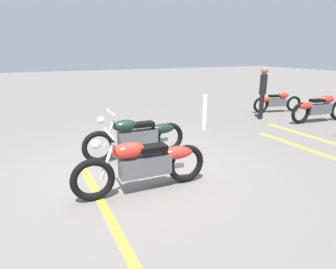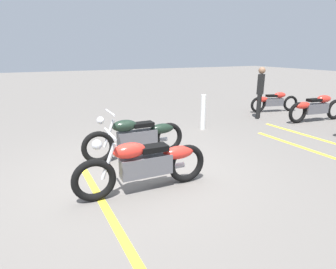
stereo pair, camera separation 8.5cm
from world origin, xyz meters
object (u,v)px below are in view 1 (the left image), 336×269
Objects in this scene: motorcycle_row_center at (319,108)px; bystander_near_row at (263,90)px; motorcycle_dark_foreground at (138,136)px; motorcycle_row_right at (276,102)px; motorcycle_bright_foreground at (146,163)px; bollard_post at (205,112)px.

bystander_near_row is (-1.33, 1.12, 0.49)m from motorcycle_row_center.
motorcycle_row_center is at bearing -167.29° from bystander_near_row.
motorcycle_row_right is (6.14, 2.27, -0.07)m from motorcycle_dark_foreground.
motorcycle_row_center is at bearing -74.33° from motorcycle_row_right.
motorcycle_bright_foreground is 6.92m from motorcycle_row_center.
bystander_near_row is (-1.25, -0.59, 0.55)m from motorcycle_row_right.
motorcycle_row_right is (6.53, 3.77, -0.07)m from motorcycle_bright_foreground.
motorcycle_dark_foreground is at bearing -151.94° from bollard_post.
bollard_post is at bearing -152.24° from motorcycle_dark_foreground.
motorcycle_dark_foreground is 5.19m from bystander_near_row.
motorcycle_row_center is 1.31× the size of bystander_near_row.
motorcycle_row_right is at bearing 98.73° from motorcycle_row_center.
motorcycle_row_center is (6.60, 2.05, -0.01)m from motorcycle_bright_foreground.
motorcycle_dark_foreground is at bearing -103.78° from motorcycle_bright_foreground.
bystander_near_row is 2.50m from bollard_post.
motorcycle_bright_foreground reaches higher than bollard_post.
motorcycle_bright_foreground is at bearing 83.98° from bystander_near_row.
motorcycle_bright_foreground is 1.32× the size of bystander_near_row.
bystander_near_row is at bearing -161.26° from motorcycle_dark_foreground.
motorcycle_bright_foreground reaches higher than motorcycle_row_right.
bollard_post is at bearing -152.23° from motorcycle_row_right.
bystander_near_row is at bearing -141.75° from motorcycle_row_right.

